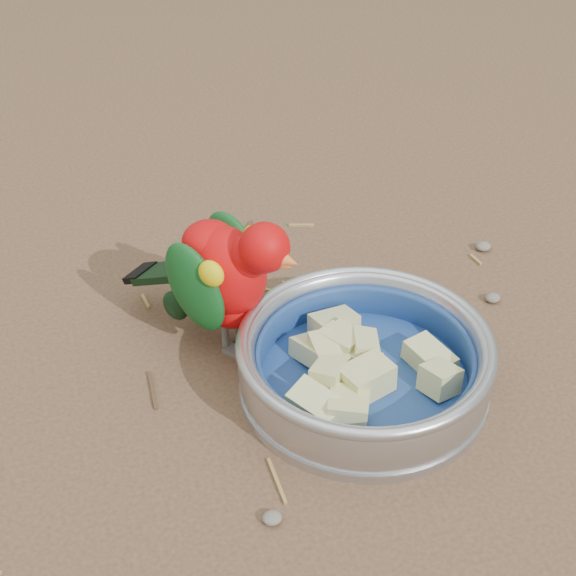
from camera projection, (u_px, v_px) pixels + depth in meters
name	position (u px, v px, depth m)	size (l,w,h in m)	color
ground	(320.00, 476.00, 0.75)	(60.00, 60.00, 0.00)	brown
food_bowl	(363.00, 383.00, 0.84)	(0.24, 0.24, 0.02)	#B2B2BA
bowl_wall	(365.00, 359.00, 0.82)	(0.24, 0.24, 0.04)	#B2B2BA
fruit_wedges	(365.00, 365.00, 0.82)	(0.14, 0.14, 0.03)	#D0CD88
lory_parrot	(226.00, 283.00, 0.85)	(0.09, 0.18, 0.15)	#C00709
ground_debris	(319.00, 440.00, 0.78)	(0.90, 0.80, 0.01)	#9F7B43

